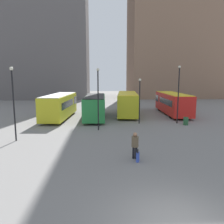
{
  "coord_description": "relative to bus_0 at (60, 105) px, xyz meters",
  "views": [
    {
      "loc": [
        -2.63,
        -6.67,
        4.97
      ],
      "look_at": [
        -1.47,
        13.22,
        1.9
      ],
      "focal_mm": 35.0,
      "sensor_mm": 36.0,
      "label": 1
    }
  ],
  "objects": [
    {
      "name": "lamp_post_0",
      "position": [
        4.84,
        -6.67,
        1.85
      ],
      "size": [
        0.28,
        0.28,
        5.94
      ],
      "color": "black",
      "rests_on": "ground_plane"
    },
    {
      "name": "lamp_post_3",
      "position": [
        -1.77,
        -9.99,
        1.8
      ],
      "size": [
        0.28,
        0.28,
        5.86
      ],
      "color": "black",
      "rests_on": "ground_plane"
    },
    {
      "name": "bus_0",
      "position": [
        0.0,
        0.0,
        0.0
      ],
      "size": [
        3.24,
        9.65,
        3.0
      ],
      "rotation": [
        0.0,
        0.0,
        1.49
      ],
      "color": "gold",
      "rests_on": "ground_plane"
    },
    {
      "name": "bus_3",
      "position": [
        15.2,
        2.44,
        -0.03
      ],
      "size": [
        3.03,
        10.44,
        2.94
      ],
      "rotation": [
        0.0,
        0.0,
        1.53
      ],
      "color": "red",
      "rests_on": "ground_plane"
    },
    {
      "name": "lamp_post_2",
      "position": [
        9.37,
        -3.83,
        1.33
      ],
      "size": [
        0.28,
        0.28,
        4.96
      ],
      "color": "black",
      "rests_on": "ground_plane"
    },
    {
      "name": "lamp_post_1",
      "position": [
        13.63,
        -3.96,
        2.06
      ],
      "size": [
        0.28,
        0.28,
        6.34
      ],
      "color": "black",
      "rests_on": "ground_plane"
    },
    {
      "name": "suitcase",
      "position": [
        7.25,
        -14.99,
        -1.34
      ],
      "size": [
        0.26,
        0.38,
        0.83
      ],
      "rotation": [
        0.0,
        0.0,
        1.27
      ],
      "color": "#334CB2",
      "rests_on": "ground_plane"
    },
    {
      "name": "traveler",
      "position": [
        7.15,
        -14.49,
        -0.63
      ],
      "size": [
        0.54,
        0.54,
        1.69
      ],
      "rotation": [
        0.0,
        0.0,
        1.27
      ],
      "color": "black",
      "rests_on": "ground_plane"
    },
    {
      "name": "bus_1",
      "position": [
        4.41,
        -0.24,
        -0.08
      ],
      "size": [
        2.65,
        9.13,
        2.86
      ],
      "rotation": [
        0.0,
        0.0,
        1.55
      ],
      "color": "#237A38",
      "rests_on": "ground_plane"
    },
    {
      "name": "building_block_left",
      "position": [
        -10.7,
        31.06,
        18.9
      ],
      "size": [
        25.61,
        15.5,
        41.06
      ],
      "color": "#5B5656",
      "rests_on": "ground_plane"
    },
    {
      "name": "building_block_right",
      "position": [
        26.28,
        31.06,
        20.09
      ],
      "size": [
        26.39,
        14.31,
        43.44
      ],
      "color": "#7F604C",
      "rests_on": "ground_plane"
    },
    {
      "name": "bus_2",
      "position": [
        8.84,
        2.34,
        0.01
      ],
      "size": [
        3.64,
        9.84,
        3.02
      ],
      "rotation": [
        0.0,
        0.0,
        1.46
      ],
      "color": "gold",
      "rests_on": "ground_plane"
    },
    {
      "name": "trash_bin",
      "position": [
        14.24,
        -4.9,
        -1.2
      ],
      "size": [
        0.52,
        0.52,
        0.85
      ],
      "color": "#285633",
      "rests_on": "ground_plane"
    }
  ]
}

